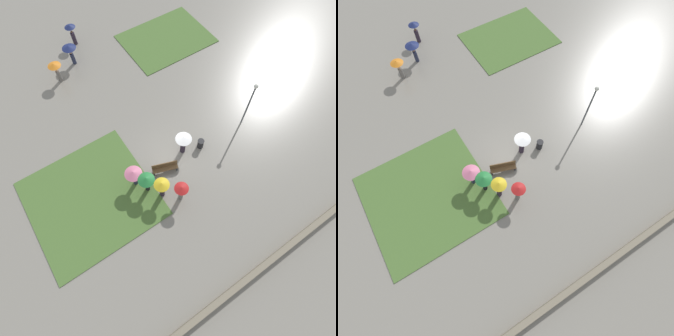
# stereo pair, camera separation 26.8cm
# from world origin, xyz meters

# --- Properties ---
(ground_plane) EXTENTS (90.00, 90.00, 0.00)m
(ground_plane) POSITION_xyz_m (0.00, 0.00, 0.00)
(ground_plane) COLOR gray
(lawn_patch_near) EXTENTS (8.15, 8.01, 0.06)m
(lawn_patch_near) POSITION_xyz_m (-6.51, 0.09, 0.03)
(lawn_patch_near) COLOR #4C7033
(lawn_patch_near) RESTS_ON ground_plane
(lawn_patch_far) EXTENTS (7.97, 6.14, 0.06)m
(lawn_patch_far) POSITION_xyz_m (6.64, 10.54, 0.03)
(lawn_patch_far) COLOR #4C7033
(lawn_patch_far) RESTS_ON ground_plane
(parapet_wall) EXTENTS (45.00, 0.35, 0.57)m
(parapet_wall) POSITION_xyz_m (0.00, -9.71, 0.28)
(parapet_wall) COLOR gray
(parapet_wall) RESTS_ON ground_plane
(park_bench) EXTENTS (1.89, 1.01, 0.90)m
(park_bench) POSITION_xyz_m (-1.09, -0.94, 0.47)
(park_bench) COLOR brown
(park_bench) RESTS_ON ground_plane
(lamp_post) EXTENTS (0.32, 0.32, 4.14)m
(lamp_post) POSITION_xyz_m (6.25, -0.79, 2.68)
(lamp_post) COLOR #474C51
(lamp_post) RESTS_ON ground_plane
(trash_bin) EXTENTS (0.50, 0.50, 0.78)m
(trash_bin) POSITION_xyz_m (2.20, -0.76, 0.39)
(trash_bin) COLOR #232326
(trash_bin) RESTS_ON ground_plane
(crowd_person_pink) EXTENTS (1.19, 1.19, 1.85)m
(crowd_person_pink) POSITION_xyz_m (-3.35, -0.63, 1.46)
(crowd_person_pink) COLOR #282D47
(crowd_person_pink) RESTS_ON ground_plane
(crowd_person_green) EXTENTS (1.12, 1.12, 1.92)m
(crowd_person_green) POSITION_xyz_m (-2.89, -1.50, 1.49)
(crowd_person_green) COLOR black
(crowd_person_green) RESTS_ON ground_plane
(crowd_person_white) EXTENTS (1.17, 1.17, 1.94)m
(crowd_person_white) POSITION_xyz_m (0.88, -0.33, 1.43)
(crowd_person_white) COLOR #2D2333
(crowd_person_white) RESTS_ON ground_plane
(crowd_person_red) EXTENTS (0.94, 0.94, 1.91)m
(crowd_person_red) POSITION_xyz_m (-1.36, -3.27, 1.32)
(crowd_person_red) COLOR slate
(crowd_person_red) RESTS_ON ground_plane
(crowd_person_yellow) EXTENTS (1.03, 1.03, 1.99)m
(crowd_person_yellow) POSITION_xyz_m (-2.27, -2.37, 1.41)
(crowd_person_yellow) COLOR #2D2333
(crowd_person_yellow) RESTS_ON ground_plane
(lone_walker_far_path) EXTENTS (0.96, 0.96, 1.90)m
(lone_walker_far_path) POSITION_xyz_m (-0.78, 14.74, 1.24)
(lone_walker_far_path) COLOR #2D2333
(lone_walker_far_path) RESTS_ON ground_plane
(lone_walker_mid_plaza) EXTENTS (1.08, 1.08, 1.81)m
(lone_walker_mid_plaza) POSITION_xyz_m (-3.79, 11.22, 1.33)
(lone_walker_mid_plaza) COLOR slate
(lone_walker_mid_plaza) RESTS_ON ground_plane
(lone_walker_near_lawn) EXTENTS (1.20, 1.20, 1.80)m
(lone_walker_near_lawn) POSITION_xyz_m (-1.94, 12.47, 1.36)
(lone_walker_near_lawn) COLOR #282D47
(lone_walker_near_lawn) RESTS_ON ground_plane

